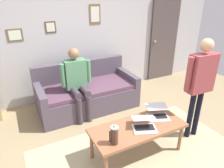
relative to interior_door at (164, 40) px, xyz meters
The scene contains 11 objects.
ground_plane 3.23m from the interior_door, 43.53° to the left, with size 7.68×7.68×0.00m, color #937F5B.
area_rug 3.34m from the interior_door, 45.68° to the left, with size 2.93×1.76×0.01m, color tan.
back_wall 2.25m from the interior_door, ahead, with size 7.04×0.11×2.70m.
interior_door is the anchor object (origin of this frame).
couch 2.54m from the interior_door, 13.91° to the left, with size 1.90×0.90×0.88m.
coffee_table 3.17m from the interior_door, 44.40° to the left, with size 1.32×0.56×0.47m.
laptop_left 3.15m from the interior_door, 45.94° to the left, with size 0.41×0.41×0.15m.
laptop_center 2.82m from the interior_door, 48.96° to the left, with size 0.41×0.43×0.13m.
french_press 3.57m from the interior_door, 41.11° to the left, with size 0.12×0.09×0.27m.
person_standing 2.53m from the interior_door, 61.61° to the left, with size 0.57×0.20×1.59m.
person_seated 2.75m from the interior_door, 17.27° to the left, with size 0.55×0.51×1.28m.
Camera 1 is at (1.38, 1.97, 2.15)m, focal length 33.03 mm.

